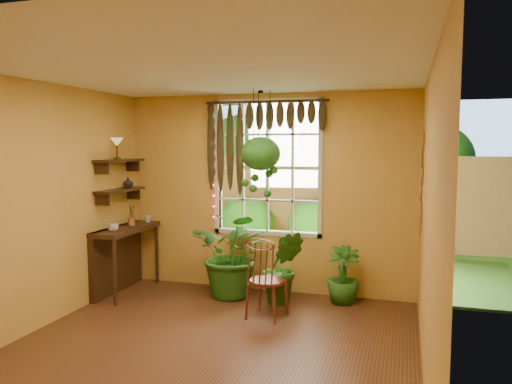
# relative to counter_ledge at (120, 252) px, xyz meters

# --- Properties ---
(floor) EXTENTS (4.50, 4.50, 0.00)m
(floor) POSITION_rel_counter_ledge_xyz_m (1.91, -1.60, -0.55)
(floor) COLOR brown
(floor) RESTS_ON ground
(ceiling) EXTENTS (4.50, 4.50, 0.00)m
(ceiling) POSITION_rel_counter_ledge_xyz_m (1.91, -1.60, 2.15)
(ceiling) COLOR white
(ceiling) RESTS_ON wall_back
(wall_back) EXTENTS (4.00, 0.00, 4.00)m
(wall_back) POSITION_rel_counter_ledge_xyz_m (1.91, 0.65, 0.80)
(wall_back) COLOR gold
(wall_back) RESTS_ON floor
(wall_left) EXTENTS (0.00, 4.50, 4.50)m
(wall_left) POSITION_rel_counter_ledge_xyz_m (-0.09, -1.60, 0.80)
(wall_left) COLOR gold
(wall_left) RESTS_ON floor
(wall_right) EXTENTS (0.00, 4.50, 4.50)m
(wall_right) POSITION_rel_counter_ledge_xyz_m (3.91, -1.60, 0.80)
(wall_right) COLOR gold
(wall_right) RESTS_ON floor
(window) EXTENTS (1.52, 0.10, 1.86)m
(window) POSITION_rel_counter_ledge_xyz_m (1.91, 0.68, 1.15)
(window) COLOR silver
(window) RESTS_ON wall_back
(valance_vine) EXTENTS (1.70, 0.12, 1.10)m
(valance_vine) POSITION_rel_counter_ledge_xyz_m (1.82, 0.56, 1.73)
(valance_vine) COLOR #37220F
(valance_vine) RESTS_ON window
(string_lights) EXTENTS (0.03, 0.03, 1.54)m
(string_lights) POSITION_rel_counter_ledge_xyz_m (1.15, 0.59, 1.20)
(string_lights) COLOR #FF2633
(string_lights) RESTS_ON window
(wall_plates) EXTENTS (0.04, 0.32, 1.10)m
(wall_plates) POSITION_rel_counter_ledge_xyz_m (3.89, 0.19, 1.00)
(wall_plates) COLOR beige
(wall_plates) RESTS_ON wall_right
(counter_ledge) EXTENTS (0.40, 1.20, 0.90)m
(counter_ledge) POSITION_rel_counter_ledge_xyz_m (0.00, 0.00, 0.00)
(counter_ledge) COLOR #37220F
(counter_ledge) RESTS_ON floor
(shelf_lower) EXTENTS (0.25, 0.90, 0.04)m
(shelf_lower) POSITION_rel_counter_ledge_xyz_m (0.03, 0.00, 0.85)
(shelf_lower) COLOR #37220F
(shelf_lower) RESTS_ON wall_left
(shelf_upper) EXTENTS (0.25, 0.90, 0.04)m
(shelf_upper) POSITION_rel_counter_ledge_xyz_m (0.03, 0.00, 1.25)
(shelf_upper) COLOR #37220F
(shelf_upper) RESTS_ON wall_left
(backyard) EXTENTS (14.00, 10.00, 12.00)m
(backyard) POSITION_rel_counter_ledge_xyz_m (2.15, 5.27, 0.73)
(backyard) COLOR #2F601B
(backyard) RESTS_ON ground
(windsor_chair) EXTENTS (0.48, 0.50, 1.10)m
(windsor_chair) POSITION_rel_counter_ledge_xyz_m (2.20, -0.44, -0.23)
(windsor_chair) COLOR brown
(windsor_chair) RESTS_ON floor
(potted_plant_left) EXTENTS (1.18, 1.07, 1.16)m
(potted_plant_left) POSITION_rel_counter_ledge_xyz_m (1.58, 0.22, 0.03)
(potted_plant_left) COLOR #1B4D14
(potted_plant_left) RESTS_ON floor
(potted_plant_mid) EXTENTS (0.61, 0.54, 0.94)m
(potted_plant_mid) POSITION_rel_counter_ledge_xyz_m (2.26, 0.14, -0.08)
(potted_plant_mid) COLOR #1B4D14
(potted_plant_mid) RESTS_ON floor
(potted_plant_right) EXTENTS (0.48, 0.48, 0.73)m
(potted_plant_right) POSITION_rel_counter_ledge_xyz_m (2.99, 0.37, -0.19)
(potted_plant_right) COLOR #1B4D14
(potted_plant_right) RESTS_ON floor
(hanging_basket) EXTENTS (0.51, 0.51, 1.37)m
(hanging_basket) POSITION_rel_counter_ledge_xyz_m (1.93, 0.27, 1.31)
(hanging_basket) COLOR black
(hanging_basket) RESTS_ON ceiling
(cup_a) EXTENTS (0.15, 0.15, 0.11)m
(cup_a) POSITION_rel_counter_ledge_xyz_m (0.13, -0.34, 0.40)
(cup_a) COLOR silver
(cup_a) RESTS_ON counter_ledge
(cup_b) EXTENTS (0.12, 0.12, 0.10)m
(cup_b) POSITION_rel_counter_ledge_xyz_m (0.19, 0.45, 0.40)
(cup_b) COLOR beige
(cup_b) RESTS_ON counter_ledge
(brush_jar) EXTENTS (0.10, 0.10, 0.35)m
(brush_jar) POSITION_rel_counter_ledge_xyz_m (0.11, 0.15, 0.49)
(brush_jar) COLOR #95552B
(brush_jar) RESTS_ON counter_ledge
(shelf_vase) EXTENTS (0.18, 0.18, 0.15)m
(shelf_vase) POSITION_rel_counter_ledge_xyz_m (0.04, 0.19, 0.94)
(shelf_vase) COLOR #B2AD99
(shelf_vase) RESTS_ON shelf_lower
(tiffany_lamp) EXTENTS (0.17, 0.17, 0.29)m
(tiffany_lamp) POSITION_rel_counter_ledge_xyz_m (0.05, -0.08, 1.48)
(tiffany_lamp) COLOR #5A3419
(tiffany_lamp) RESTS_ON shelf_upper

